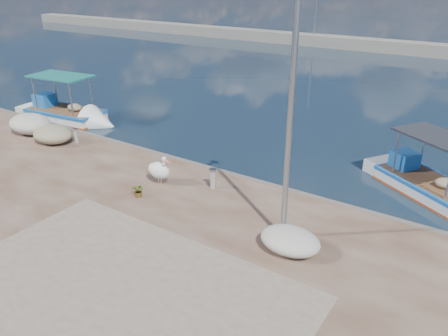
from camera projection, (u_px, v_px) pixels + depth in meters
ground at (154, 251)px, 13.05m from camera, size 1400.00×1400.00×0.00m
quay_patch at (97, 310)px, 10.06m from camera, size 9.00×7.00×0.01m
breakwater at (427, 50)px, 43.14m from camera, size 120.00×2.20×7.50m
boat_left at (65, 115)px, 24.59m from camera, size 6.28×2.74×2.92m
boat_right at (428, 188)px, 16.36m from camera, size 5.65×4.50×2.67m
pelican at (159, 170)px, 15.86m from camera, size 1.21×0.68×1.15m
lamp_post at (290, 131)px, 11.49m from camera, size 0.44×0.96×7.00m
bollard_near at (213, 178)px, 15.57m from camera, size 0.25×0.25×0.75m
bollard_far at (76, 135)px, 19.75m from camera, size 0.23×0.23×0.69m
potted_plant at (139, 191)px, 15.03m from camera, size 0.48×0.43×0.48m
net_pile_a at (30, 124)px, 20.93m from camera, size 2.29×1.67×0.94m
net_pile_d at (290, 241)px, 12.09m from camera, size 1.73×1.30×0.65m
net_pile_b at (53, 134)px, 19.81m from camera, size 1.98×1.54×0.77m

